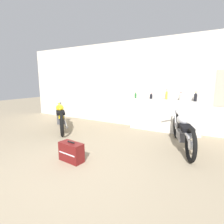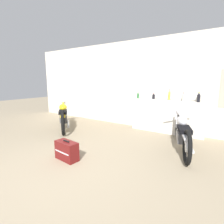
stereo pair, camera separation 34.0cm
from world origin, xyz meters
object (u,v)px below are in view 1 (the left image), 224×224
hard_case_darkred (71,152)px  bottle_rightmost (196,97)px  bottle_center (167,95)px  bottle_right_center (181,97)px  motorcycle_yellow (60,116)px  bottle_left_center (151,96)px  bottle_leftmost (136,95)px  motorcycle_silver (183,130)px

hard_case_darkred → bottle_rightmost: bearing=56.7°
bottle_center → hard_case_darkred: size_ratio=0.59×
bottle_right_center → hard_case_darkred: size_ratio=0.46×
bottle_center → bottle_right_center: 0.42m
bottle_rightmost → motorcycle_yellow: bearing=-159.7°
bottle_left_center → bottle_center: bottle_center is taller
bottle_left_center → bottle_leftmost: bearing=-172.2°
motorcycle_silver → motorcycle_yellow: bearing=-175.1°
bottle_rightmost → hard_case_darkred: bearing=-123.3°
bottle_leftmost → bottle_center: bearing=5.7°
bottle_leftmost → bottle_rightmost: (1.73, -0.00, 0.03)m
bottle_left_center → bottle_center: size_ratio=0.59×
bottle_right_center → motorcycle_yellow: (-3.30, -1.36, -0.64)m
bottle_rightmost → motorcycle_yellow: (-3.68, -1.36, -0.66)m
bottle_left_center → motorcycle_yellow: size_ratio=0.11×
bottle_center → motorcycle_silver: bearing=-60.2°
bottle_right_center → bottle_rightmost: (0.38, -0.00, 0.01)m
bottle_leftmost → motorcycle_yellow: bottle_leftmost is taller
motorcycle_yellow → motorcycle_silver: 3.57m
bottle_leftmost → bottle_rightmost: 1.74m
bottle_center → bottle_right_center: size_ratio=1.29×
bottle_leftmost → hard_case_darkred: bottle_leftmost is taller
bottle_center → motorcycle_yellow: bearing=-153.3°
bottle_left_center → hard_case_darkred: bearing=-102.0°
motorcycle_yellow → motorcycle_silver: (3.55, 0.30, -0.02)m
bottle_left_center → bottle_rightmost: size_ratio=0.68×
motorcycle_silver → hard_case_darkred: 2.51m
bottle_rightmost → bottle_right_center: bearing=179.8°
bottle_rightmost → motorcycle_silver: (-0.13, -1.06, -0.68)m
bottle_left_center → motorcycle_silver: 1.71m
bottle_leftmost → bottle_right_center: (1.36, -0.00, 0.02)m
bottle_right_center → motorcycle_silver: bottle_right_center is taller
bottle_right_center → motorcycle_silver: bearing=-76.6°
bottle_leftmost → bottle_center: 0.95m
bottle_leftmost → bottle_rightmost: bearing=-0.1°
motorcycle_silver → bottle_leftmost: bearing=146.6°
motorcycle_silver → bottle_rightmost: bearing=83.2°
bottle_center → motorcycle_silver: bottle_center is taller
bottle_leftmost → bottle_right_center: 1.36m
bottle_left_center → bottle_center: (0.46, 0.03, 0.05)m
bottle_leftmost → motorcycle_silver: 2.03m
bottle_rightmost → bottle_center: bearing=172.9°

